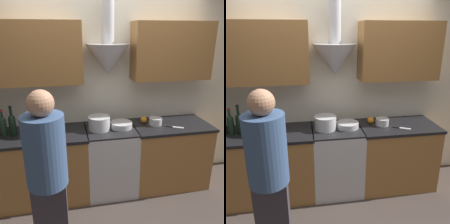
{
  "view_description": "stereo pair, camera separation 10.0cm",
  "coord_description": "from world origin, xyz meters",
  "views": [
    {
      "loc": [
        -0.51,
        -2.35,
        2.04
      ],
      "look_at": [
        0.0,
        0.24,
        1.13
      ],
      "focal_mm": 38.0,
      "sensor_mm": 36.0,
      "label": 1
    },
    {
      "loc": [
        -0.41,
        -2.37,
        2.04
      ],
      "look_at": [
        0.0,
        0.24,
        1.13
      ],
      "focal_mm": 38.0,
      "sensor_mm": 36.0,
      "label": 2
    }
  ],
  "objects": [
    {
      "name": "wine_bottle_7",
      "position": [
        -1.14,
        0.34,
        1.03
      ],
      "size": [
        0.08,
        0.08,
        0.36
      ],
      "color": "black",
      "rests_on": "counter_left"
    },
    {
      "name": "mixing_bowl",
      "position": [
        0.14,
        0.35,
        0.92
      ],
      "size": [
        0.28,
        0.28,
        0.07
      ],
      "color": "silver",
      "rests_on": "stove_range"
    },
    {
      "name": "stock_pot",
      "position": [
        -0.14,
        0.34,
        0.97
      ],
      "size": [
        0.27,
        0.27,
        0.17
      ],
      "color": "silver",
      "rests_on": "stove_range"
    },
    {
      "name": "stove_range",
      "position": [
        0.0,
        0.34,
        0.45
      ],
      "size": [
        0.62,
        0.6,
        0.88
      ],
      "color": "silver",
      "rests_on": "ground_plane"
    },
    {
      "name": "ground_plane",
      "position": [
        0.0,
        0.0,
        0.0
      ],
      "size": [
        12.0,
        12.0,
        0.0
      ],
      "primitive_type": "plane",
      "color": "#423833"
    },
    {
      "name": "person_foreground_left",
      "position": [
        -0.69,
        -0.74,
        0.93
      ],
      "size": [
        0.31,
        0.31,
        1.67
      ],
      "color": "#38333D",
      "rests_on": "ground_plane"
    },
    {
      "name": "wall_back",
      "position": [
        -0.11,
        0.61,
        1.47
      ],
      "size": [
        8.4,
        0.53,
        2.6
      ],
      "color": "silver",
      "rests_on": "ground_plane"
    },
    {
      "name": "wine_bottle_6",
      "position": [
        -1.25,
        0.36,
        1.01
      ],
      "size": [
        0.07,
        0.07,
        0.32
      ],
      "color": "black",
      "rests_on": "counter_left"
    },
    {
      "name": "chefs_knife",
      "position": [
        0.8,
        0.21,
        0.89
      ],
      "size": [
        0.21,
        0.13,
        0.01
      ],
      "rotation": [
        0.0,
        0.0,
        -0.49
      ],
      "color": "silver",
      "rests_on": "counter_right"
    },
    {
      "name": "saucepan",
      "position": [
        0.6,
        0.36,
        0.93
      ],
      "size": [
        0.17,
        0.17,
        0.09
      ],
      "color": "silver",
      "rests_on": "counter_right"
    },
    {
      "name": "counter_left",
      "position": [
        -1.11,
        0.34,
        0.44
      ],
      "size": [
        1.62,
        0.62,
        0.88
      ],
      "color": "#9E6B38",
      "rests_on": "ground_plane"
    },
    {
      "name": "orange_fruit",
      "position": [
        0.47,
        0.44,
        0.93
      ],
      "size": [
        0.09,
        0.09,
        0.09
      ],
      "color": "orange",
      "rests_on": "counter_right"
    },
    {
      "name": "counter_right",
      "position": [
        0.8,
        0.34,
        0.44
      ],
      "size": [
        1.01,
        0.62,
        0.88
      ],
      "color": "#9E6B38",
      "rests_on": "ground_plane"
    }
  ]
}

